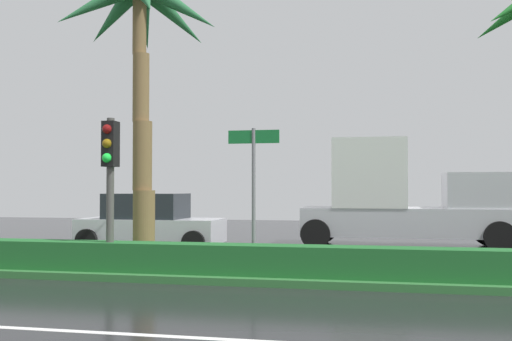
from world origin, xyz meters
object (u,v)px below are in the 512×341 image
traffic_signal_median_left (110,165)px  car_in_traffic_leading (150,223)px  palm_tree_mid_left (139,29)px  street_name_sign (254,179)px  box_truck_lead (401,199)px

traffic_signal_median_left → car_in_traffic_leading: bearing=104.0°
palm_tree_mid_left → traffic_signal_median_left: (0.29, -2.15, -3.45)m
palm_tree_mid_left → street_name_sign: size_ratio=2.43×
street_name_sign → box_truck_lead: (3.16, 7.61, -0.53)m
box_truck_lead → street_name_sign: bearing=-112.6°
palm_tree_mid_left → box_truck_lead: (6.41, 6.14, -4.27)m
street_name_sign → palm_tree_mid_left: bearing=155.6°
palm_tree_mid_left → street_name_sign: bearing=-24.4°
traffic_signal_median_left → box_truck_lead: size_ratio=0.50×
palm_tree_mid_left → car_in_traffic_leading: (-1.11, 3.47, -4.99)m
traffic_signal_median_left → box_truck_lead: bearing=53.6°
box_truck_lead → palm_tree_mid_left: bearing=-136.2°
car_in_traffic_leading → traffic_signal_median_left: bearing=-76.0°
street_name_sign → car_in_traffic_leading: street_name_sign is taller
traffic_signal_median_left → palm_tree_mid_left: bearing=97.7°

